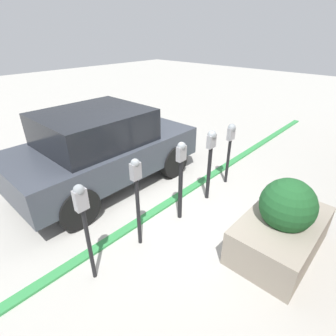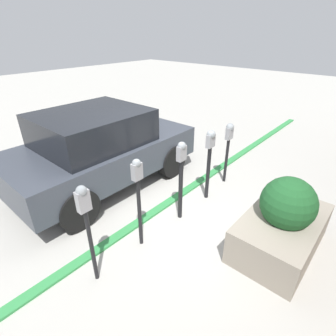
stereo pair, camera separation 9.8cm
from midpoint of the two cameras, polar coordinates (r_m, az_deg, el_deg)
ground_plane at (r=5.01m, az=-0.28°, el=-9.09°), size 40.00×40.00×0.00m
curb_strip at (r=5.05m, az=-0.96°, el=-8.53°), size 14.49×0.16×0.04m
parking_meter_nearest at (r=3.32m, az=-17.10°, el=-9.74°), size 0.15×0.13×1.48m
parking_meter_second at (r=3.75m, az=-6.08°, el=-4.43°), size 0.15×0.13×1.49m
parking_meter_middle at (r=4.33m, az=3.47°, el=-0.64°), size 0.16×0.14×1.47m
parking_meter_fourth at (r=4.93m, az=9.79°, el=3.19°), size 0.19×0.16×1.43m
parking_meter_farthest at (r=5.60m, az=13.89°, el=5.73°), size 0.19×0.16×1.35m
planter_box at (r=4.31m, az=24.26°, el=-11.28°), size 1.67×0.98×1.22m
parked_car_front at (r=5.63m, az=-13.83°, el=4.43°), size 3.88×2.03×1.63m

